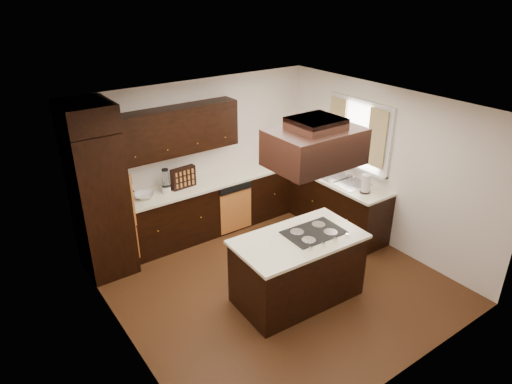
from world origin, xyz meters
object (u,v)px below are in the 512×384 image
Objects in this scene: island at (297,269)px; spice_rack at (183,178)px; range_hood at (315,147)px; oven_column at (100,204)px.

spice_rack is at bearing 104.44° from island.
spice_rack reaches higher than island.
range_hood reaches higher than spice_rack.
oven_column reaches higher than island.
island is 3.96× the size of spice_rack.
range_hood reaches higher than island.
oven_column is 2.87m from island.
spice_rack is (-0.47, 2.22, 0.65)m from island.
oven_column is at bearing 129.74° from range_hood.
range_hood is at bearing -58.05° from island.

